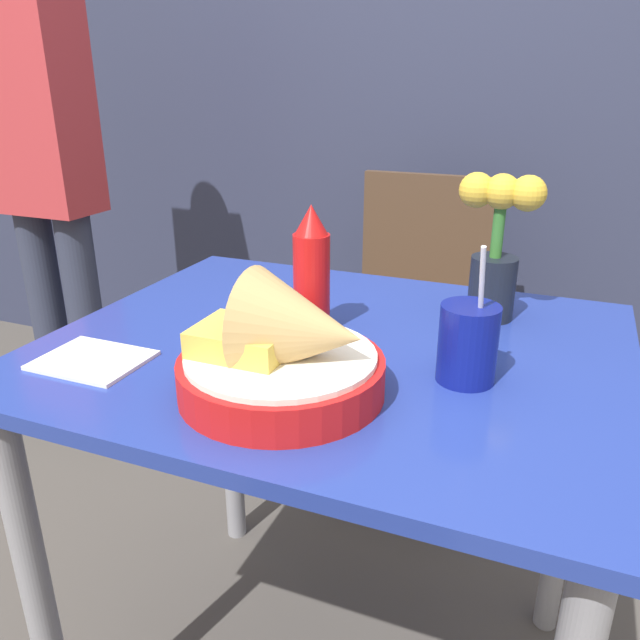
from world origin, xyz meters
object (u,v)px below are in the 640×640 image
chair_far_window (418,304)px  person_standing (42,163)px  food_basket (288,354)px  ketchup_bottle (312,272)px  drink_cup (468,346)px  flower_vase (497,244)px

chair_far_window → person_standing: size_ratio=0.56×
food_basket → ketchup_bottle: 0.24m
chair_far_window → drink_cup: 0.99m
drink_cup → person_standing: 1.54m
food_basket → flower_vase: 0.46m
ketchup_bottle → drink_cup: ketchup_bottle is taller
person_standing → chair_far_window: bearing=13.2°
chair_far_window → flower_vase: (0.28, -0.64, 0.37)m
chair_far_window → flower_vase: flower_vase is taller
drink_cup → person_standing: person_standing is taller
drink_cup → chair_far_window: bearing=107.1°
food_basket → ketchup_bottle: (-0.06, 0.23, 0.04)m
ketchup_bottle → person_standing: (-1.12, 0.55, 0.05)m
ketchup_bottle → flower_vase: 0.33m
chair_far_window → flower_vase: 0.78m
drink_cup → person_standing: (-1.39, 0.64, 0.11)m
person_standing → drink_cup: bearing=-24.8°
flower_vase → person_standing: 1.44m
person_standing → food_basket: bearing=-33.5°
flower_vase → chair_far_window: bearing=113.3°
food_basket → person_standing: person_standing is taller
food_basket → flower_vase: (0.21, 0.40, 0.08)m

